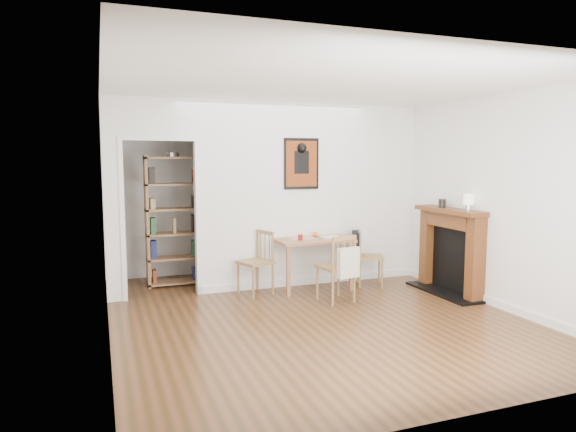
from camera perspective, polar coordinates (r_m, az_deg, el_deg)
name	(u,v)px	position (r m, az deg, el deg)	size (l,w,h in m)	color
ground	(311,314)	(6.16, 2.61, -10.83)	(5.20, 5.20, 0.00)	brown
room_shell	(281,196)	(7.19, -0.77, 2.21)	(5.20, 5.20, 5.20)	white
dining_table	(313,245)	(7.18, 2.77, -3.19)	(1.05, 0.67, 0.71)	#9E6D49
chair_left	(255,263)	(6.93, -3.65, -5.23)	(0.55, 0.55, 0.86)	#9B7448
chair_right	(369,257)	(7.49, 8.94, -4.48)	(0.57, 0.53, 0.81)	#9B7448
chair_front	(336,267)	(6.60, 5.41, -5.69)	(0.51, 0.56, 0.87)	#9B7448
bookshelf	(174,221)	(7.55, -12.56, -0.59)	(0.79, 0.32, 1.87)	#9E6D49
fireplace	(451,248)	(7.31, 17.67, -3.42)	(0.45, 1.25, 1.16)	brown
red_glass	(300,237)	(7.00, 1.38, -2.38)	(0.06, 0.06, 0.08)	maroon
orange_fruit	(316,234)	(7.30, 3.08, -2.04)	(0.08, 0.08, 0.08)	#FF600D
placemat	(302,238)	(7.17, 1.57, -2.49)	(0.35, 0.27, 0.00)	#C1B39F
notebook	(331,237)	(7.28, 4.77, -2.33)	(0.28, 0.20, 0.01)	silver
mantel_lamp	(469,200)	(6.95, 19.43, 1.66)	(0.14, 0.14, 0.22)	silver
ceramic_jar_a	(442,203)	(7.30, 16.76, 1.37)	(0.10, 0.10, 0.12)	black
ceramic_jar_b	(442,203)	(7.44, 16.71, 1.39)	(0.08, 0.08, 0.10)	black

